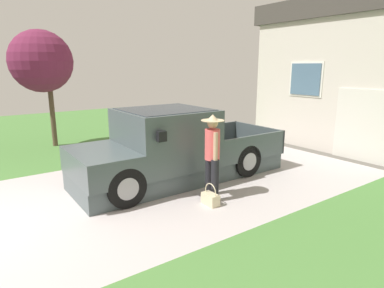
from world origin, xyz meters
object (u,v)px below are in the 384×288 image
at_px(pickup_truck, 169,150).
at_px(person_with_hat, 212,153).
at_px(handbag, 210,198).
at_px(neighbor_tree, 42,62).

bearing_deg(pickup_truck, person_with_hat, -173.73).
bearing_deg(person_with_hat, pickup_truck, 24.55).
relative_size(person_with_hat, handbag, 3.95).
height_order(person_with_hat, handbag, person_with_hat).
height_order(handbag, neighbor_tree, neighbor_tree).
bearing_deg(pickup_truck, neighbor_tree, 17.09).
bearing_deg(handbag, pickup_truck, 177.29).
distance_m(handbag, neighbor_tree, 7.46).
bearing_deg(pickup_truck, handbag, 177.59).
bearing_deg(neighbor_tree, person_with_hat, 14.49).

